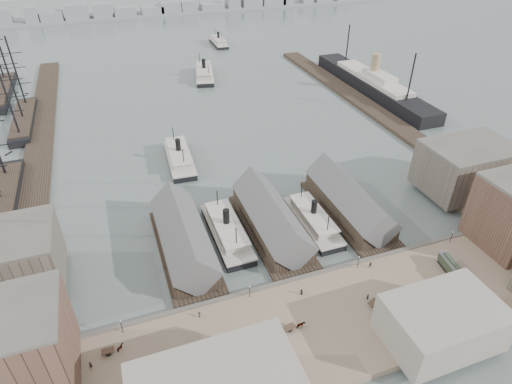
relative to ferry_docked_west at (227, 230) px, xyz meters
name	(u,v)px	position (x,y,z in m)	size (l,w,h in m)	color
ground	(294,269)	(13.00, -19.03, -2.44)	(900.00, 900.00, 0.00)	#576462
quay	(330,324)	(13.00, -39.03, -1.44)	(180.00, 30.00, 2.00)	#86725A
seawall	(302,279)	(13.00, -24.23, -1.29)	(180.00, 1.20, 2.30)	#59544C
west_wharf	(40,144)	(-55.00, 80.97, -1.64)	(10.00, 220.00, 1.60)	#2D231C
east_wharf	(365,105)	(91.00, 70.97, -1.64)	(10.00, 180.00, 1.60)	#2D231C
ferry_shed_west	(184,239)	(-13.00, -2.15, 2.20)	(14.00, 42.00, 12.60)	#2D231C
ferry_shed_center	(271,219)	(13.00, -2.15, 2.20)	(14.00, 42.00, 12.60)	#2D231C
ferry_shed_east	(349,202)	(39.00, -2.15, 2.20)	(14.00, 42.00, 12.60)	#2D231C
warehouse_west_back	(3,262)	(-57.00, -1.03, 6.56)	(26.00, 20.00, 14.00)	#60564C
warehouse_east_back	(466,168)	(81.00, -4.03, 7.06)	(28.00, 20.00, 15.00)	#60564C
street_bldg_center	(442,323)	(33.00, -51.03, 4.56)	(24.00, 16.00, 10.00)	gray
lamp_post_far_w	(121,324)	(-32.00, -26.03, 2.27)	(0.44, 0.44, 3.92)	black
lamp_post_near_w	(250,289)	(-2.00, -26.03, 2.27)	(0.44, 0.44, 3.92)	black
lamp_post_near_e	(359,260)	(28.00, -26.03, 2.27)	(0.44, 0.44, 3.92)	black
lamp_post_far_e	(452,235)	(58.00, -26.03, 2.27)	(0.44, 0.44, 3.92)	black
far_shore	(135,11)	(10.93, 315.11, 1.46)	(500.00, 40.00, 15.72)	gray
ferry_docked_west	(227,230)	(0.00, 0.00, 0.00)	(8.75, 29.17, 10.42)	black
ferry_docked_east	(313,220)	(26.00, -3.68, -0.16)	(8.16, 27.22, 9.72)	black
ferry_open_near	(179,157)	(-4.30, 47.91, 0.00)	(10.39, 29.60, 10.41)	black
ferry_open_mid	(204,73)	(27.83, 137.14, 0.20)	(15.86, 32.89, 11.29)	black
ferry_open_far	(219,42)	(53.75, 199.84, -0.26)	(8.26, 26.18, 9.31)	black
sailing_ship_mid	(24,119)	(-62.37, 105.04, 0.01)	(8.31, 48.02, 34.17)	black
sailing_ship_far	(0,91)	(-76.19, 145.31, 0.40)	(9.58, 53.21, 39.38)	black
ocean_steamer	(373,84)	(105.00, 87.55, 1.70)	(13.16, 96.19, 19.24)	black
tram	(451,268)	(49.63, -35.79, 1.29)	(3.94, 9.79, 3.39)	black
horse_cart_left	(117,348)	(-33.59, -30.59, 0.37)	(4.67, 1.58, 1.61)	black
horse_cart_center	(298,326)	(5.12, -38.38, 0.40)	(5.02, 1.88, 1.69)	black
horse_cart_right	(381,303)	(26.58, -39.08, 0.35)	(4.78, 3.22, 1.54)	black
pedestrian_0	(90,365)	(-39.04, -32.89, 0.47)	(0.67, 0.49, 1.83)	black
pedestrian_1	(159,367)	(-25.83, -38.12, 0.45)	(0.87, 0.68, 1.79)	black
pedestrian_2	(199,315)	(-14.90, -27.75, 0.35)	(1.03, 0.59, 1.59)	black
pedestrian_3	(284,341)	(0.77, -41.05, 0.35)	(0.93, 0.39, 1.58)	black
pedestrian_4	(302,292)	(10.26, -29.41, 0.39)	(0.81, 0.53, 1.67)	black
pedestrian_5	(368,297)	(24.46, -36.46, 0.44)	(0.64, 0.47, 1.76)	black
pedestrian_6	(371,265)	(31.28, -27.03, 0.43)	(0.85, 0.66, 1.75)	black
pedestrian_7	(425,295)	(38.06, -40.47, 0.42)	(1.12, 0.64, 1.73)	black
pedestrian_8	(444,263)	(49.92, -33.03, 0.47)	(1.06, 0.44, 1.82)	black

